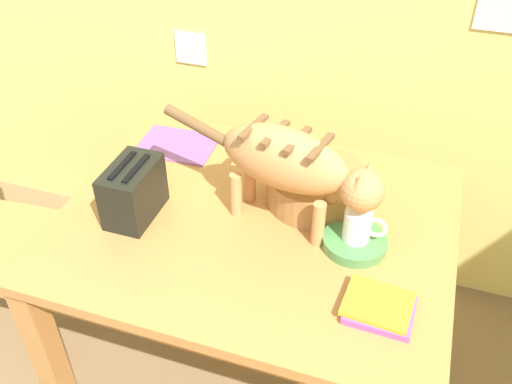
{
  "coord_description": "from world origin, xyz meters",
  "views": [
    {
      "loc": [
        0.42,
        0.19,
        1.82
      ],
      "look_at": [
        0.02,
        1.38,
        0.84
      ],
      "focal_mm": 39.11,
      "sensor_mm": 36.0,
      "label": 1
    }
  ],
  "objects_px": {
    "cat": "(292,164)",
    "magazine": "(177,145)",
    "dining_table": "(256,241)",
    "toaster": "(133,191)",
    "book_stack": "(379,308)",
    "wicker_basket": "(316,186)",
    "saucer_bowl": "(355,242)",
    "coffee_mug": "(359,225)"
  },
  "relations": [
    {
      "from": "cat",
      "to": "book_stack",
      "type": "relative_size",
      "value": 3.78
    },
    {
      "from": "saucer_bowl",
      "to": "wicker_basket",
      "type": "bearing_deg",
      "value": 132.27
    },
    {
      "from": "dining_table",
      "to": "wicker_basket",
      "type": "distance_m",
      "value": 0.25
    },
    {
      "from": "wicker_basket",
      "to": "toaster",
      "type": "relative_size",
      "value": 1.52
    },
    {
      "from": "cat",
      "to": "magazine",
      "type": "xyz_separation_m",
      "value": [
        -0.49,
        0.27,
        -0.21
      ]
    },
    {
      "from": "dining_table",
      "to": "wicker_basket",
      "type": "height_order",
      "value": "wicker_basket"
    },
    {
      "from": "dining_table",
      "to": "coffee_mug",
      "type": "relative_size",
      "value": 9.58
    },
    {
      "from": "saucer_bowl",
      "to": "coffee_mug",
      "type": "bearing_deg",
      "value": -0.0
    },
    {
      "from": "dining_table",
      "to": "wicker_basket",
      "type": "xyz_separation_m",
      "value": [
        0.15,
        0.14,
        0.14
      ]
    },
    {
      "from": "dining_table",
      "to": "coffee_mug",
      "type": "bearing_deg",
      "value": -4.8
    },
    {
      "from": "magazine",
      "to": "toaster",
      "type": "xyz_separation_m",
      "value": [
        0.04,
        -0.38,
        0.08
      ]
    },
    {
      "from": "cat",
      "to": "coffee_mug",
      "type": "xyz_separation_m",
      "value": [
        0.2,
        -0.04,
        -0.13
      ]
    },
    {
      "from": "cat",
      "to": "wicker_basket",
      "type": "xyz_separation_m",
      "value": [
        0.05,
        0.13,
        -0.16
      ]
    },
    {
      "from": "coffee_mug",
      "to": "toaster",
      "type": "height_order",
      "value": "toaster"
    },
    {
      "from": "dining_table",
      "to": "saucer_bowl",
      "type": "xyz_separation_m",
      "value": [
        0.3,
        -0.03,
        0.11
      ]
    },
    {
      "from": "dining_table",
      "to": "book_stack",
      "type": "relative_size",
      "value": 6.48
    },
    {
      "from": "saucer_bowl",
      "to": "magazine",
      "type": "height_order",
      "value": "saucer_bowl"
    },
    {
      "from": "dining_table",
      "to": "toaster",
      "type": "relative_size",
      "value": 5.77
    },
    {
      "from": "magazine",
      "to": "book_stack",
      "type": "distance_m",
      "value": 0.95
    },
    {
      "from": "toaster",
      "to": "saucer_bowl",
      "type": "bearing_deg",
      "value": 5.89
    },
    {
      "from": "dining_table",
      "to": "magazine",
      "type": "distance_m",
      "value": 0.49
    },
    {
      "from": "dining_table",
      "to": "book_stack",
      "type": "bearing_deg",
      "value": -31.0
    },
    {
      "from": "wicker_basket",
      "to": "dining_table",
      "type": "bearing_deg",
      "value": -135.3
    },
    {
      "from": "magazine",
      "to": "wicker_basket",
      "type": "bearing_deg",
      "value": -17.59
    },
    {
      "from": "cat",
      "to": "magazine",
      "type": "height_order",
      "value": "cat"
    },
    {
      "from": "toaster",
      "to": "book_stack",
      "type": "bearing_deg",
      "value": -11.2
    },
    {
      "from": "book_stack",
      "to": "wicker_basket",
      "type": "relative_size",
      "value": 0.59
    },
    {
      "from": "dining_table",
      "to": "saucer_bowl",
      "type": "height_order",
      "value": "saucer_bowl"
    },
    {
      "from": "dining_table",
      "to": "toaster",
      "type": "distance_m",
      "value": 0.4
    },
    {
      "from": "cat",
      "to": "wicker_basket",
      "type": "distance_m",
      "value": 0.21
    },
    {
      "from": "dining_table",
      "to": "book_stack",
      "type": "xyz_separation_m",
      "value": [
        0.4,
        -0.24,
        0.11
      ]
    },
    {
      "from": "dining_table",
      "to": "cat",
      "type": "height_order",
      "value": "cat"
    },
    {
      "from": "cat",
      "to": "wicker_basket",
      "type": "bearing_deg",
      "value": 171.62
    },
    {
      "from": "dining_table",
      "to": "book_stack",
      "type": "height_order",
      "value": "book_stack"
    },
    {
      "from": "magazine",
      "to": "toaster",
      "type": "relative_size",
      "value": 1.33
    },
    {
      "from": "cat",
      "to": "toaster",
      "type": "xyz_separation_m",
      "value": [
        -0.45,
        -0.11,
        -0.12
      ]
    },
    {
      "from": "wicker_basket",
      "to": "toaster",
      "type": "bearing_deg",
      "value": -154.36
    },
    {
      "from": "dining_table",
      "to": "saucer_bowl",
      "type": "distance_m",
      "value": 0.32
    },
    {
      "from": "saucer_bowl",
      "to": "magazine",
      "type": "xyz_separation_m",
      "value": [
        -0.69,
        0.31,
        -0.01
      ]
    },
    {
      "from": "dining_table",
      "to": "wicker_basket",
      "type": "bearing_deg",
      "value": 44.7
    },
    {
      "from": "cat",
      "to": "magazine",
      "type": "bearing_deg",
      "value": -107.78
    },
    {
      "from": "cat",
      "to": "book_stack",
      "type": "distance_m",
      "value": 0.44
    }
  ]
}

